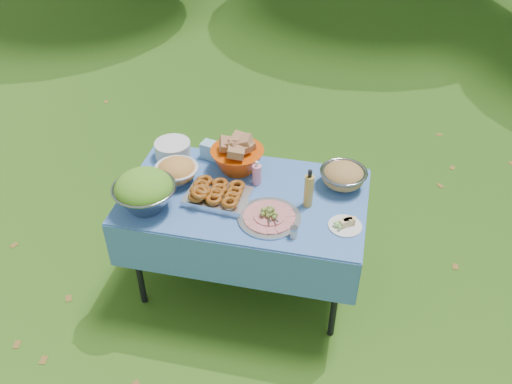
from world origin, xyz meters
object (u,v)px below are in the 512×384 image
plate_stack (173,149)px  charcuterie_platter (269,213)px  salad_bowl (144,191)px  pasta_bowl_steel (343,176)px  picnic_table (245,240)px  bread_bowl (237,154)px  oil_bottle (309,188)px

plate_stack → charcuterie_platter: bearing=-33.0°
salad_bowl → pasta_bowl_steel: bearing=22.4°
plate_stack → charcuterie_platter: (0.75, -0.49, -0.01)m
picnic_table → charcuterie_platter: charcuterie_platter is taller
salad_bowl → pasta_bowl_steel: (1.11, 0.46, -0.04)m
pasta_bowl_steel → charcuterie_platter: (-0.38, -0.40, -0.03)m
salad_bowl → plate_stack: salad_bowl is taller
picnic_table → bread_bowl: (-0.11, 0.25, 0.49)m
salad_bowl → oil_bottle: bearing=13.6°
picnic_table → plate_stack: bearing=151.6°
pasta_bowl_steel → charcuterie_platter: bearing=-133.4°
bread_bowl → pasta_bowl_steel: 0.68m
bread_bowl → charcuterie_platter: bread_bowl is taller
picnic_table → oil_bottle: bearing=-2.0°
plate_stack → pasta_bowl_steel: bearing=-4.2°
plate_stack → charcuterie_platter: 0.89m
plate_stack → bread_bowl: bearing=-6.5°
picnic_table → pasta_bowl_steel: size_ratio=5.13×
charcuterie_platter → oil_bottle: bearing=40.7°
plate_stack → pasta_bowl_steel: pasta_bowl_steel is taller
picnic_table → pasta_bowl_steel: bearing=21.0°
picnic_table → plate_stack: 0.77m
picnic_table → salad_bowl: size_ratio=3.97×
oil_bottle → bread_bowl: bearing=151.8°
salad_bowl → bread_bowl: 0.65m
salad_bowl → oil_bottle: size_ratio=1.46×
plate_stack → bread_bowl: (0.45, -0.05, 0.06)m
pasta_bowl_steel → oil_bottle: size_ratio=1.13×
salad_bowl → pasta_bowl_steel: salad_bowl is taller
picnic_table → charcuterie_platter: (0.19, -0.18, 0.42)m
pasta_bowl_steel → charcuterie_platter: pasta_bowl_steel is taller
bread_bowl → charcuterie_platter: bearing=-55.9°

